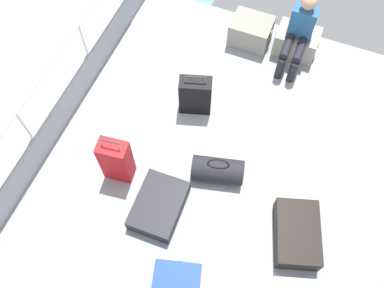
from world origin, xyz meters
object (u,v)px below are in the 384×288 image
suitcase_4 (159,206)px  suitcase_1 (116,160)px  cargo_crate_1 (296,42)px  suitcase_2 (297,234)px  duffel_bag (218,170)px  cargo_crate_0 (251,31)px  passenger_seated (299,32)px  suitcase_3 (195,95)px

suitcase_4 → suitcase_1: bearing=158.5°
cargo_crate_1 → suitcase_2: (0.75, -2.74, -0.06)m
duffel_bag → suitcase_4: bearing=-126.5°
cargo_crate_0 → cargo_crate_1: cargo_crate_0 is taller
duffel_bag → passenger_seated: bearing=80.3°
cargo_crate_1 → suitcase_4: cargo_crate_1 is taller
passenger_seated → duffel_bag: passenger_seated is taller
suitcase_3 → suitcase_4: 1.53m
cargo_crate_0 → suitcase_2: cargo_crate_0 is taller
passenger_seated → suitcase_1: 2.99m
cargo_crate_0 → cargo_crate_1: 0.68m
cargo_crate_0 → suitcase_2: bearing=-61.8°
suitcase_3 → cargo_crate_1: bearing=56.3°
suitcase_3 → suitcase_4: size_ratio=0.92×
suitcase_4 → suitcase_3: bearing=94.9°
suitcase_4 → duffel_bag: (0.50, 0.67, 0.05)m
cargo_crate_0 → passenger_seated: passenger_seated is taller
suitcase_4 → duffel_bag: size_ratio=1.09×
cargo_crate_1 → passenger_seated: (0.00, -0.18, 0.37)m
suitcase_4 → suitcase_2: bearing=9.3°
suitcase_2 → suitcase_1: bearing=-179.7°
suitcase_1 → duffel_bag: 1.23m
cargo_crate_1 → suitcase_1: suitcase_1 is taller
suitcase_2 → suitcase_4: 1.64m
cargo_crate_0 → suitcase_4: (-0.19, -2.94, -0.09)m
cargo_crate_0 → suitcase_2: size_ratio=0.71×
passenger_seated → cargo_crate_0: bearing=170.5°
cargo_crate_1 → suitcase_4: size_ratio=0.84×
cargo_crate_1 → suitcase_4: bearing=-106.0°
suitcase_1 → suitcase_3: size_ratio=1.20×
suitcase_1 → suitcase_4: bearing=-21.5°
suitcase_2 → suitcase_3: 2.15m
suitcase_1 → suitcase_3: (0.52, 1.26, -0.06)m
suitcase_1 → suitcase_4: size_ratio=1.11×
cargo_crate_1 → suitcase_4: 3.13m
duffel_bag → suitcase_3: bearing=126.6°
passenger_seated → duffel_bag: (-0.37, -2.15, -0.40)m
passenger_seated → duffel_bag: bearing=-99.7°
cargo_crate_1 → duffel_bag: (-0.37, -2.33, -0.03)m
cargo_crate_0 → suitcase_1: suitcase_1 is taller
suitcase_4 → cargo_crate_1: bearing=74.0°
passenger_seated → suitcase_2: 2.70m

